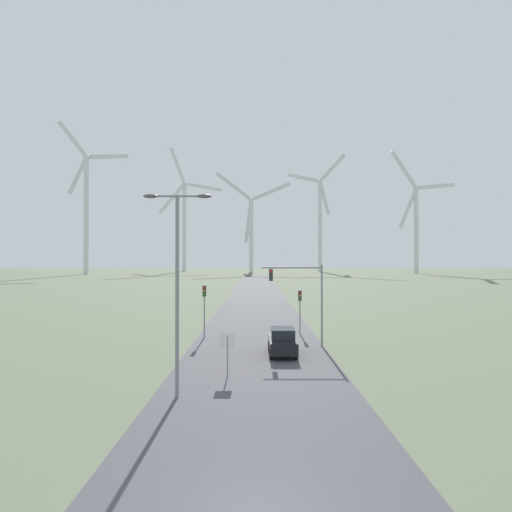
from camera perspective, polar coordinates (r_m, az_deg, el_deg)
road_surface at (r=58.31m, az=-0.09°, el=-6.97°), size 10.00×240.00×0.01m
streetlamp at (r=19.21m, az=-11.37°, el=-1.81°), size 3.25×0.32×9.59m
stop_sign_near at (r=22.60m, az=-4.29°, el=-12.76°), size 0.81×0.07×2.43m
traffic_light_post_near_left at (r=33.43m, az=-7.57°, el=-6.22°), size 0.28×0.34×4.37m
traffic_light_post_near_right at (r=35.40m, az=6.12°, el=-6.55°), size 0.28×0.34×3.80m
traffic_light_mast_overhead at (r=30.17m, az=6.29°, el=-4.56°), size 4.56×0.35×6.15m
car_approaching at (r=27.94m, az=3.61°, el=-12.06°), size 1.88×4.11×1.83m
wind_turbine_far_left at (r=198.27m, az=-23.25°, el=6.88°), size 27.24×14.55×68.52m
wind_turbine_left at (r=235.37m, az=-10.37°, el=5.48°), size 36.59×3.39×71.84m
wind_turbine_center at (r=209.95m, az=-0.87°, el=4.39°), size 39.77×4.02×52.59m
wind_turbine_right at (r=222.51m, az=8.96°, el=5.56°), size 30.09×13.65×63.73m
wind_turbine_far_right at (r=208.50m, az=21.72°, el=4.89°), size 34.08×7.71×59.18m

